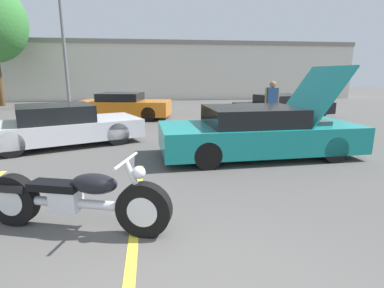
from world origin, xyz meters
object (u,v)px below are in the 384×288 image
Objects in this scene: show_car_hood_open at (259,132)px; parked_car_mid_right_row at (124,106)px; motorcycle at (76,199)px; light_pole at (64,29)px; spectator_by_show_car at (272,101)px; parked_car_mid_left_row at (61,126)px; parked_car_right_row at (283,106)px.

show_car_hood_open is 7.83m from parked_car_mid_right_row.
parked_car_mid_right_row is (-0.21, 10.02, 0.14)m from motorcycle.
light_pole is 4.64× the size of spectator_by_show_car.
parked_car_mid_left_row is (-1.55, 5.05, 0.13)m from motorcycle.
parked_car_mid_right_row is at bearing -54.05° from light_pole.
light_pole is 7.08m from parked_car_mid_right_row.
parked_car_right_row is 3.35m from spectator_by_show_car.
parked_car_mid_left_row is at bearing -93.24° from parked_car_mid_right_row.
parked_car_mid_left_row reaches higher than parked_car_right_row.
light_pole reaches higher than spectator_by_show_car.
motorcycle is (3.71, -14.84, -3.97)m from light_pole.
show_car_hood_open is at bearing 58.71° from motorcycle.
parked_car_mid_left_row is (-1.34, -4.96, -0.02)m from parked_car_mid_right_row.
light_pole reaches higher than parked_car_mid_right_row.
motorcycle is 0.53× the size of parked_car_mid_left_row.
parked_car_right_row reaches higher than motorcycle.
show_car_hood_open is at bearing -116.61° from spectator_by_show_car.
show_car_hood_open is 3.72m from spectator_by_show_car.
light_pole is 15.80m from motorcycle.
spectator_by_show_car is at bearing 68.25° from motorcycle.
parked_car_mid_left_row reaches higher than motorcycle.
show_car_hood_open is (7.28, -11.68, -3.79)m from light_pole.
light_pole reaches higher than parked_car_right_row.
show_car_hood_open is at bearing -132.29° from parked_car_right_row.
parked_car_mid_right_row is at bearing 146.80° from spectator_by_show_car.
spectator_by_show_car is (8.93, -8.38, -3.36)m from light_pole.
parked_car_right_row is (7.18, -0.74, -0.04)m from parked_car_mid_right_row.
spectator_by_show_car is (1.65, 3.30, 0.44)m from show_car_hood_open.
light_pole is at bearing 136.83° from spectator_by_show_car.
light_pole is 1.66× the size of show_car_hood_open.
show_car_hood_open reaches higher than parked_car_mid_right_row.
light_pole is 1.73× the size of parked_car_right_row.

